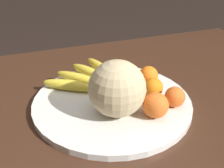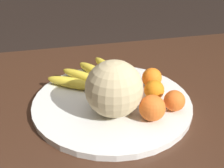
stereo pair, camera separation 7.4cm
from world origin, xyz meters
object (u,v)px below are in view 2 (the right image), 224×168
(melon, at_px, (114,89))
(orange_mid_center, at_px, (174,101))
(orange_front_left, at_px, (154,90))
(orange_back_right, at_px, (152,108))
(fruit_bowl, at_px, (112,101))
(orange_back_left, at_px, (119,83))
(produce_tag, at_px, (128,104))
(orange_front_right, at_px, (152,78))
(banana_bunch, at_px, (89,74))
(kitchen_table, at_px, (101,123))

(melon, height_order, orange_mid_center, melon)
(orange_mid_center, bearing_deg, orange_front_left, 115.80)
(orange_back_right, bearing_deg, fruit_bowl, 123.11)
(orange_back_left, bearing_deg, orange_mid_center, -44.15)
(produce_tag, bearing_deg, orange_front_right, 79.52)
(banana_bunch, relative_size, produce_tag, 3.51)
(orange_front_right, bearing_deg, fruit_bowl, -162.97)
(banana_bunch, xyz_separation_m, orange_mid_center, (0.20, -0.23, 0.01))
(orange_back_right, bearing_deg, orange_front_right, 68.89)
(banana_bunch, distance_m, orange_mid_center, 0.30)
(kitchen_table, xyz_separation_m, orange_back_right, (0.11, -0.15, 0.14))
(banana_bunch, bearing_deg, fruit_bowl, 162.66)
(kitchen_table, distance_m, orange_back_left, 0.15)
(orange_back_right, bearing_deg, orange_back_left, 108.98)
(melon, xyz_separation_m, orange_back_left, (0.04, 0.10, -0.04))
(kitchen_table, height_order, banana_bunch, banana_bunch)
(orange_front_left, bearing_deg, orange_back_right, -114.70)
(banana_bunch, distance_m, orange_back_left, 0.13)
(kitchen_table, xyz_separation_m, orange_mid_center, (0.18, -0.13, 0.14))
(banana_bunch, relative_size, orange_front_right, 3.94)
(orange_front_right, xyz_separation_m, orange_back_left, (-0.11, -0.01, 0.01))
(banana_bunch, distance_m, orange_front_left, 0.23)
(fruit_bowl, bearing_deg, orange_mid_center, -31.58)
(orange_mid_center, relative_size, orange_back_right, 0.85)
(kitchen_table, relative_size, orange_back_left, 23.04)
(fruit_bowl, xyz_separation_m, produce_tag, (0.04, -0.04, 0.01))
(fruit_bowl, xyz_separation_m, orange_mid_center, (0.15, -0.09, 0.04))
(orange_front_left, height_order, produce_tag, orange_front_left)
(kitchen_table, relative_size, fruit_bowl, 3.63)
(banana_bunch, height_order, orange_front_left, orange_front_left)
(fruit_bowl, height_order, banana_bunch, banana_bunch)
(melon, bearing_deg, kitchen_table, 99.84)
(melon, distance_m, orange_mid_center, 0.17)
(kitchen_table, relative_size, melon, 11.10)
(orange_back_left, xyz_separation_m, orange_back_right, (0.05, -0.14, -0.00))
(orange_front_right, bearing_deg, orange_back_left, -172.49)
(orange_back_right, distance_m, produce_tag, 0.09)
(banana_bunch, xyz_separation_m, orange_back_right, (0.12, -0.26, 0.02))
(orange_mid_center, bearing_deg, melon, 171.59)
(kitchen_table, bearing_deg, orange_back_left, -6.60)
(melon, relative_size, orange_back_left, 2.08)
(orange_back_left, relative_size, produce_tag, 1.04)
(melon, relative_size, produce_tag, 2.16)
(orange_front_left, relative_size, orange_back_left, 0.81)
(orange_front_right, bearing_deg, melon, -143.48)
(kitchen_table, height_order, orange_back_right, orange_back_right)
(orange_back_right, bearing_deg, melon, 150.92)
(orange_mid_center, relative_size, produce_tag, 0.83)
(orange_back_right, bearing_deg, banana_bunch, 115.49)
(kitchen_table, distance_m, fruit_bowl, 0.11)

